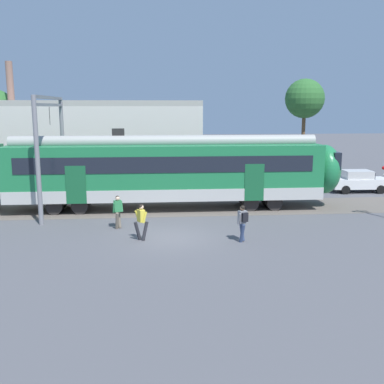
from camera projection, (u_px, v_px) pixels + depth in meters
The scene contains 9 objects.
ground_plane at pixel (169, 237), 20.78m from camera, with size 160.00×160.00×0.00m, color #515156.
commuter_train at pixel (16, 173), 25.59m from camera, with size 38.05×3.07×4.73m.
pedestrian_green at pixel (118, 209), 22.11m from camera, with size 0.53×0.71×1.67m.
pedestrian_yellow at pixel (141, 219), 20.15m from camera, with size 0.71×0.51×1.67m.
pedestrian_grey at pixel (243, 220), 19.90m from camera, with size 0.52×0.71×1.67m.
parked_car_white at pixel (358, 181), 31.77m from camera, with size 4.04×1.83×1.54m.
catenary_gantry at pixel (51, 136), 25.37m from camera, with size 0.24×6.64×6.53m.
background_building at pixel (85, 144), 33.89m from camera, with size 17.34×5.00×9.20m.
street_tree_right at pixel (305, 99), 39.60m from camera, with size 3.46×3.46×8.40m.
Camera 1 is at (-0.60, -20.04, 5.92)m, focal length 42.00 mm.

